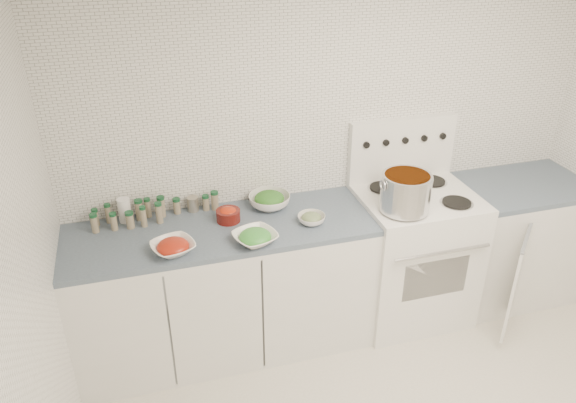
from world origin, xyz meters
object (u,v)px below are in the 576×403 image
object	(u,v)px
stock_pot	(406,191)
bowl_snowpea	(255,237)
bowl_tomato	(173,247)
stove	(411,251)

from	to	relation	value
stock_pot	bowl_snowpea	size ratio (longest dim) A/B	1.07
bowl_tomato	bowl_snowpea	world-z (taller)	bowl_snowpea
stove	bowl_snowpea	world-z (taller)	stove
bowl_snowpea	bowl_tomato	bearing A→B (deg)	176.22
bowl_tomato	bowl_snowpea	distance (m)	0.46
stock_pot	bowl_tomato	bearing A→B (deg)	-179.40
stock_pot	stove	bearing A→B (deg)	41.24
stove	bowl_tomato	xyz separation A→B (m)	(-1.60, -0.18, 0.44)
stove	stock_pot	xyz separation A→B (m)	(-0.19, -0.16, 0.58)
bowl_tomato	stove	bearing A→B (deg)	6.36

